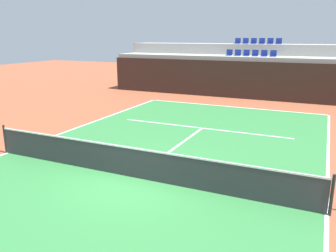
% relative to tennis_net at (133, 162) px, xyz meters
% --- Properties ---
extents(ground_plane, '(80.00, 80.00, 0.00)m').
position_rel_tennis_net_xyz_m(ground_plane, '(0.00, 0.00, -0.51)').
color(ground_plane, brown).
extents(court_surface, '(11.00, 24.00, 0.01)m').
position_rel_tennis_net_xyz_m(court_surface, '(0.00, 0.00, -0.50)').
color(court_surface, '#2D7238').
rests_on(court_surface, ground_plane).
extents(baseline_far, '(11.00, 0.10, 0.00)m').
position_rel_tennis_net_xyz_m(baseline_far, '(0.00, 11.95, -0.50)').
color(baseline_far, white).
rests_on(baseline_far, court_surface).
extents(sideline_left, '(0.10, 24.00, 0.00)m').
position_rel_tennis_net_xyz_m(sideline_left, '(-5.45, 0.00, -0.50)').
color(sideline_left, white).
rests_on(sideline_left, court_surface).
extents(sideline_right, '(0.10, 24.00, 0.00)m').
position_rel_tennis_net_xyz_m(sideline_right, '(5.45, 0.00, -0.50)').
color(sideline_right, white).
rests_on(sideline_right, court_surface).
extents(service_line_far, '(8.26, 0.10, 0.00)m').
position_rel_tennis_net_xyz_m(service_line_far, '(0.00, 6.40, -0.50)').
color(service_line_far, white).
rests_on(service_line_far, court_surface).
extents(centre_service_line, '(0.10, 6.40, 0.00)m').
position_rel_tennis_net_xyz_m(centre_service_line, '(0.00, 3.20, -0.50)').
color(centre_service_line, white).
rests_on(centre_service_line, court_surface).
extents(back_wall, '(20.61, 0.30, 2.57)m').
position_rel_tennis_net_xyz_m(back_wall, '(0.00, 15.17, 0.78)').
color(back_wall, black).
rests_on(back_wall, ground_plane).
extents(stands_tier_lower, '(20.61, 2.40, 2.85)m').
position_rel_tennis_net_xyz_m(stands_tier_lower, '(0.00, 16.52, 0.92)').
color(stands_tier_lower, '#9E9E99').
rests_on(stands_tier_lower, ground_plane).
extents(stands_tier_upper, '(20.61, 2.40, 3.65)m').
position_rel_tennis_net_xyz_m(stands_tier_upper, '(0.00, 18.92, 1.32)').
color(stands_tier_upper, '#9E9E99').
rests_on(stands_tier_upper, ground_plane).
extents(seating_row_lower, '(3.57, 0.44, 0.44)m').
position_rel_tennis_net_xyz_m(seating_row_lower, '(-0.00, 16.61, 2.47)').
color(seating_row_lower, navy).
rests_on(seating_row_lower, stands_tier_lower).
extents(seating_row_upper, '(3.57, 0.44, 0.44)m').
position_rel_tennis_net_xyz_m(seating_row_upper, '(-0.00, 19.01, 3.27)').
color(seating_row_upper, navy).
rests_on(seating_row_upper, stands_tier_upper).
extents(tennis_net, '(11.08, 0.08, 1.07)m').
position_rel_tennis_net_xyz_m(tennis_net, '(0.00, 0.00, 0.00)').
color(tennis_net, black).
rests_on(tennis_net, court_surface).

